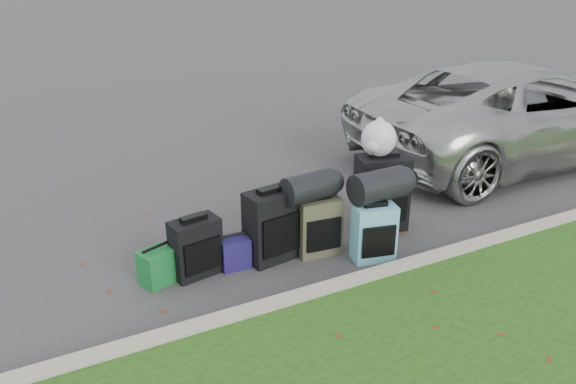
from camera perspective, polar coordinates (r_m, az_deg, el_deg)
name	(u,v)px	position (r m, az deg, el deg)	size (l,w,h in m)	color
ground	(305,245)	(5.97, 1.74, -5.35)	(120.00, 120.00, 0.00)	#383535
curb	(358,284)	(5.21, 7.13, -9.28)	(120.00, 0.18, 0.15)	#9E937F
suv	(519,111)	(8.96, 22.45, 7.57)	(2.33, 5.07, 1.41)	#B7B7B2
suitcase_small_black	(196,248)	(5.39, -9.36, -5.59)	(0.46, 0.25, 0.57)	black
suitcase_large_black_left	(271,226)	(5.56, -1.70, -3.45)	(0.51, 0.30, 0.73)	black
suitcase_olive	(318,226)	(5.70, 3.06, -3.45)	(0.44, 0.27, 0.60)	#393725
suitcase_teal	(374,233)	(5.64, 8.72, -4.11)	(0.41, 0.24, 0.59)	teal
suitcase_large_black_right	(381,193)	(6.25, 9.48, -0.06)	(0.56, 0.34, 0.84)	black
tote_green	(157,267)	(5.38, -13.16, -7.43)	(0.30, 0.24, 0.34)	#17692B
tote_navy	(234,253)	(5.53, -5.49, -6.14)	(0.29, 0.22, 0.31)	#1E1650
duffel_left	(309,187)	(5.47, 2.18, 0.50)	(0.29, 0.29, 0.53)	black
duffel_right	(379,186)	(5.57, 9.23, 0.63)	(0.32, 0.32, 0.57)	black
trash_bag	(379,139)	(6.06, 9.20, 5.36)	(0.38, 0.38, 0.38)	white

